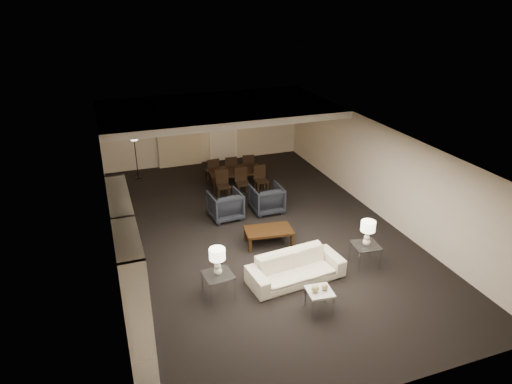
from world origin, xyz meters
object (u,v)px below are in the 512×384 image
Objects in this scene: coffee_table at (269,237)px; chair_nr at (261,180)px; sofa at (296,268)px; floor_speaker at (132,260)px; table_lamp_right at (367,233)px; side_table_left at (218,285)px; armchair_left at (225,205)px; chair_nm at (242,183)px; marble_table at (319,301)px; chair_nl at (223,185)px; side_table_right at (365,255)px; armchair_right at (267,199)px; chair_fr at (248,166)px; vase_blue at (135,304)px; vase_amber at (129,261)px; pendant_light at (227,123)px; chair_fm at (230,168)px; television at (127,250)px; dining_table at (236,179)px; table_lamp_left at (218,262)px; floor_lamp at (136,156)px; chair_fl at (212,170)px.

chair_nr reaches higher than coffee_table.
chair_nr reaches higher than sofa.
coffee_table is 3.32m from floor_speaker.
side_table_left is at bearing 180.00° from table_lamp_right.
chair_nm reaches higher than armchair_left.
sofa is 4.37× the size of marble_table.
floor_speaker is at bearing 145.56° from side_table_left.
coffee_table is 1.32× the size of chair_nl.
sofa is at bearing 180.00° from side_table_right.
chair_fr reaches higher than armchair_right.
vase_amber is at bearing 90.00° from vase_blue.
pendant_light is 1.10× the size of marble_table.
armchair_right is 0.98× the size of chair_fm.
marble_table is 0.55× the size of chair_nl.
sofa is 3.49m from television.
chair_fm is at bearing -9.97° from pendant_light.
chair_nr is at bearing -41.83° from dining_table.
marble_table is 5.63m from chair_nm.
side_table_right is 5.31m from vase_amber.
dining_table reaches higher than marble_table.
sofa is 5.18m from dining_table.
chair_nm is (3.66, 5.27, -1.22)m from vase_amber.
chair_nl is (3.06, 5.75, -0.71)m from vase_blue.
chair_nl reaches higher than side_table_left.
armchair_left is 5.37m from vase_blue.
armchair_right is 4.54× the size of vase_amber.
chair_nl is at bearing 67.09° from chair_fm.
television is 5.77m from chair_nr.
chair_nm is (1.99, 4.52, -0.39)m from table_lamp_left.
coffee_table is at bearing 136.74° from table_lamp_right.
chair_nr is at bearing 100.17° from table_lamp_right.
chair_nr is (2.59, 4.52, -0.39)m from table_lamp_left.
chair_fm is (3.55, 4.75, -0.12)m from floor_speaker.
floor_lamp is at bearing 96.59° from table_lamp_left.
chair_nm is at bearing 57.51° from vase_blue.
vase_blue is (-1.67, -1.23, 0.32)m from table_lamp_left.
armchair_right is at bearing 55.12° from table_lamp_left.
vase_amber is (-5.07, -0.75, 1.39)m from side_table_right.
table_lamp_left is 0.36× the size of dining_table.
chair_nm is at bearing -43.19° from television.
pendant_light reaches higher than armchair_left.
sofa is 2.40× the size of chair_fl.
floor_lamp is at bearing -50.59° from armchair_right.
armchair_left reaches higher than coffee_table.
side_table_left is at bearing -136.74° from coffee_table.
marble_table is 0.43× the size of floor_speaker.
vase_blue is 0.19× the size of chair_nm.
chair_fl is at bearing 119.03° from chair_nm.
vase_amber is (-3.97, -4.05, 1.27)m from armchair_right.
armchair_right is 0.83× the size of television.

